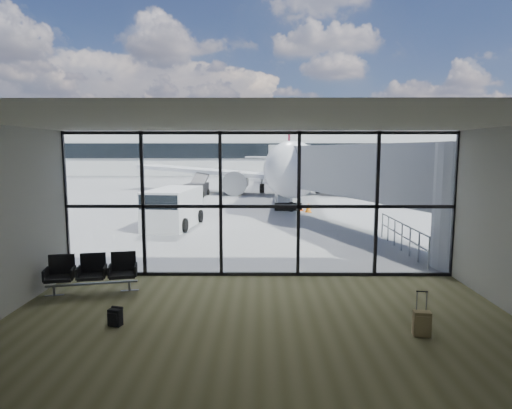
{
  "coord_description": "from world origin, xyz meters",
  "views": [
    {
      "loc": [
        -0.01,
        -13.06,
        3.88
      ],
      "look_at": [
        -0.13,
        3.0,
        1.89
      ],
      "focal_mm": 30.0,
      "sensor_mm": 36.0,
      "label": 1
    }
  ],
  "objects_px": {
    "airliner": "(290,164)",
    "service_van": "(173,208)",
    "seating_row": "(93,271)",
    "backpack": "(115,317)",
    "mobile_stairs": "(36,206)",
    "suitcase": "(422,323)",
    "belt_loader": "(197,189)"
  },
  "relations": [
    {
      "from": "service_van",
      "to": "mobile_stairs",
      "type": "distance_m",
      "value": 10.56
    },
    {
      "from": "airliner",
      "to": "belt_loader",
      "type": "relative_size",
      "value": 7.98
    },
    {
      "from": "service_van",
      "to": "belt_loader",
      "type": "relative_size",
      "value": 1.08
    },
    {
      "from": "airliner",
      "to": "mobile_stairs",
      "type": "distance_m",
      "value": 22.42
    },
    {
      "from": "airliner",
      "to": "suitcase",
      "type": "bearing_deg",
      "value": -85.54
    },
    {
      "from": "seating_row",
      "to": "service_van",
      "type": "distance_m",
      "value": 10.32
    },
    {
      "from": "suitcase",
      "to": "mobile_stairs",
      "type": "height_order",
      "value": "mobile_stairs"
    },
    {
      "from": "airliner",
      "to": "belt_loader",
      "type": "bearing_deg",
      "value": -152.29
    },
    {
      "from": "seating_row",
      "to": "belt_loader",
      "type": "xyz_separation_m",
      "value": [
        -0.83,
        25.71,
        0.07
      ]
    },
    {
      "from": "belt_loader",
      "to": "mobile_stairs",
      "type": "relative_size",
      "value": 1.35
    },
    {
      "from": "backpack",
      "to": "airliner",
      "type": "height_order",
      "value": "airliner"
    },
    {
      "from": "suitcase",
      "to": "airliner",
      "type": "xyz_separation_m",
      "value": [
        -0.52,
        32.3,
        2.45
      ]
    },
    {
      "from": "seating_row",
      "to": "airliner",
      "type": "xyz_separation_m",
      "value": [
        7.53,
        29.46,
        2.15
      ]
    },
    {
      "from": "suitcase",
      "to": "mobile_stairs",
      "type": "xyz_separation_m",
      "value": [
        -17.4,
        17.71,
        0.22
      ]
    },
    {
      "from": "backpack",
      "to": "airliner",
      "type": "bearing_deg",
      "value": 94.11
    },
    {
      "from": "seating_row",
      "to": "suitcase",
      "type": "relative_size",
      "value": 2.51
    },
    {
      "from": "mobile_stairs",
      "to": "backpack",
      "type": "bearing_deg",
      "value": -43.91
    },
    {
      "from": "service_van",
      "to": "seating_row",
      "type": "bearing_deg",
      "value": -84.2
    },
    {
      "from": "backpack",
      "to": "mobile_stairs",
      "type": "xyz_separation_m",
      "value": [
        -10.76,
        17.22,
        0.3
      ]
    },
    {
      "from": "seating_row",
      "to": "service_van",
      "type": "xyz_separation_m",
      "value": [
        0.16,
        10.31,
        0.43
      ]
    },
    {
      "from": "seating_row",
      "to": "suitcase",
      "type": "height_order",
      "value": "seating_row"
    },
    {
      "from": "seating_row",
      "to": "suitcase",
      "type": "bearing_deg",
      "value": -31.95
    },
    {
      "from": "airliner",
      "to": "service_van",
      "type": "height_order",
      "value": "airliner"
    },
    {
      "from": "airliner",
      "to": "seating_row",
      "type": "bearing_deg",
      "value": -100.79
    },
    {
      "from": "belt_loader",
      "to": "airliner",
      "type": "bearing_deg",
      "value": 29.22
    },
    {
      "from": "seating_row",
      "to": "suitcase",
      "type": "xyz_separation_m",
      "value": [
        8.04,
        -2.84,
        -0.3
      ]
    },
    {
      "from": "suitcase",
      "to": "airliner",
      "type": "relative_size",
      "value": 0.03
    },
    {
      "from": "backpack",
      "to": "mobile_stairs",
      "type": "height_order",
      "value": "mobile_stairs"
    },
    {
      "from": "suitcase",
      "to": "airliner",
      "type": "distance_m",
      "value": 32.4
    },
    {
      "from": "suitcase",
      "to": "belt_loader",
      "type": "distance_m",
      "value": 29.9
    },
    {
      "from": "airliner",
      "to": "service_van",
      "type": "distance_m",
      "value": 20.6
    },
    {
      "from": "seating_row",
      "to": "backpack",
      "type": "bearing_deg",
      "value": -71.7
    }
  ]
}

